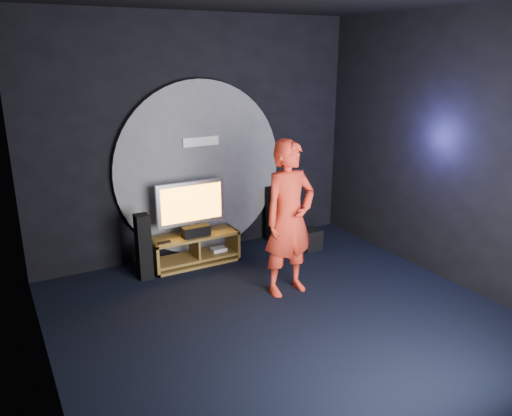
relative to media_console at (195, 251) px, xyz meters
The scene contains 14 objects.
floor 2.08m from the media_console, 82.00° to the right, with size 5.00×5.00×0.00m, color black.
back_wall 1.64m from the media_console, 57.37° to the left, with size 5.00×0.04×3.50m, color black.
front_wall 4.82m from the media_console, 86.38° to the right, with size 5.00×0.04×3.50m, color black.
left_wall 3.39m from the media_console, 137.18° to the right, with size 0.04×5.00×3.50m, color black.
right_wall 3.79m from the media_console, 36.33° to the right, with size 0.04×5.00×3.50m, color black.
wall_disc_panel 1.21m from the media_console, 53.81° to the left, with size 2.60×0.11×2.60m.
media_console is the anchor object (origin of this frame).
tv 0.68m from the media_console, 96.45° to the left, with size 1.02×0.22×0.77m.
center_speaker 0.34m from the media_console, 95.17° to the right, with size 0.40×0.15×0.15m, color black.
remote 0.58m from the media_console, 166.44° to the right, with size 0.18×0.05×0.02m, color black.
tower_speaker_left 0.84m from the media_console, behind, with size 0.18×0.20×0.91m, color black.
tower_speaker_right 1.49m from the media_console, ahead, with size 0.18×0.20×0.91m, color black.
subwoofer 1.82m from the media_console, 11.05° to the right, with size 0.29×0.29×0.32m, color black.
player 1.76m from the media_console, 63.35° to the right, with size 0.72×0.47×1.97m, color red.
Camera 1 is at (-2.78, -4.27, 2.95)m, focal length 35.00 mm.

